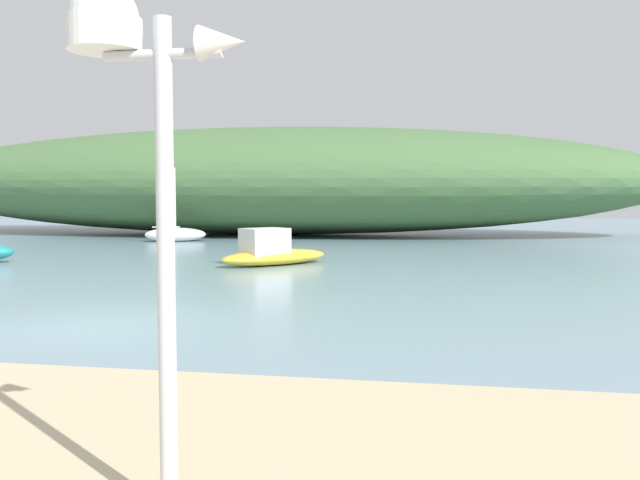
# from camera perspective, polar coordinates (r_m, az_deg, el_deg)

# --- Properties ---
(ground_plane) EXTENTS (120.00, 120.00, 0.00)m
(ground_plane) POSITION_cam_1_polar(r_m,az_deg,el_deg) (12.97, -18.14, -6.88)
(ground_plane) COLOR #7A99A8
(distant_hill) EXTENTS (47.53, 14.04, 6.39)m
(distant_hill) POSITION_cam_1_polar(r_m,az_deg,el_deg) (41.05, -4.92, 4.99)
(distant_hill) COLOR #476B3D
(distant_hill) RESTS_ON ground
(mast_structure) EXTENTS (1.20, 0.49, 3.55)m
(mast_structure) POSITION_cam_1_polar(r_m,az_deg,el_deg) (4.69, -15.93, 12.66)
(mast_structure) COLOR silver
(mast_structure) RESTS_ON beach_sand
(motorboat_west_reach) EXTENTS (3.74, 3.92, 1.26)m
(motorboat_west_reach) POSITION_cam_1_polar(r_m,az_deg,el_deg) (22.71, -4.12, -1.04)
(motorboat_west_reach) COLOR gold
(motorboat_west_reach) RESTS_ON ground
(sailboat_east_reach) EXTENTS (3.24, 2.13, 3.74)m
(sailboat_east_reach) POSITION_cam_1_polar(r_m,az_deg,el_deg) (34.91, -12.16, 0.48)
(sailboat_east_reach) COLOR white
(sailboat_east_reach) RESTS_ON ground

